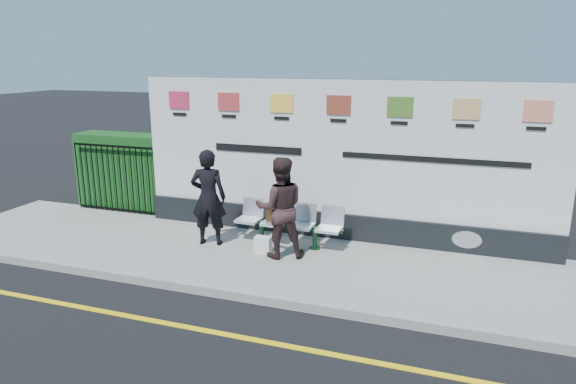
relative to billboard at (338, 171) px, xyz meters
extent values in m
plane|color=black|center=(-0.50, -3.85, -1.42)|extent=(80.00, 80.00, 0.00)
cube|color=gray|center=(-0.50, -1.35, -1.36)|extent=(14.00, 3.00, 0.12)
cube|color=gray|center=(-0.50, -2.85, -1.35)|extent=(14.00, 0.18, 0.14)
cube|color=yellow|center=(-0.50, -3.85, -1.42)|extent=(14.00, 0.10, 0.01)
cube|color=black|center=(0.00, 0.00, -1.05)|extent=(8.00, 0.30, 0.50)
cube|color=silver|center=(0.00, 0.00, 0.45)|extent=(8.00, 0.14, 2.50)
cube|color=#154818|center=(-5.08, 0.45, -0.45)|extent=(2.35, 0.70, 1.70)
imported|color=black|center=(-2.15, -1.15, -0.40)|extent=(0.73, 0.56, 1.80)
imported|color=#332121|center=(-0.69, -1.31, -0.41)|extent=(1.06, 0.97, 1.77)
cube|color=black|center=(-1.00, -0.76, -0.75)|extent=(0.32, 0.17, 0.24)
cube|color=silver|center=(-1.04, -1.26, -1.15)|extent=(0.29, 0.18, 0.29)
camera|label=1|loc=(2.19, -9.26, 2.10)|focal=32.00mm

